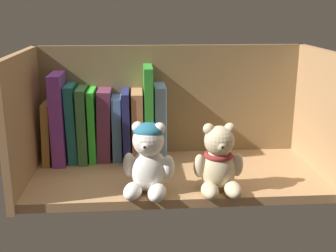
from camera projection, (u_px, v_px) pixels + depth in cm
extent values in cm
cube|color=tan|center=(176.00, 176.00, 103.23)|extent=(67.47, 30.05, 2.00)
cube|color=olive|center=(171.00, 103.00, 114.25)|extent=(69.87, 1.20, 30.75)
cube|color=tan|center=(24.00, 121.00, 96.84)|extent=(1.60, 32.45, 30.75)
cube|color=tan|center=(321.00, 116.00, 101.70)|extent=(1.60, 32.45, 30.75)
cube|color=olive|center=(50.00, 130.00, 109.81)|extent=(2.49, 13.61, 15.76)
cube|color=purple|center=(61.00, 117.00, 109.06)|extent=(3.09, 14.84, 22.65)
cube|color=#1D685F|center=(73.00, 122.00, 109.69)|extent=(2.64, 11.36, 19.67)
cube|color=#3C6D3B|center=(84.00, 123.00, 109.97)|extent=(2.23, 12.74, 18.98)
cube|color=green|center=(93.00, 124.00, 110.22)|extent=(1.72, 11.03, 18.36)
cube|color=#6E304E|center=(105.00, 124.00, 110.45)|extent=(3.91, 9.58, 18.29)
cube|color=#527CA3|center=(117.00, 127.00, 110.93)|extent=(2.34, 9.30, 16.35)
cube|color=navy|center=(127.00, 124.00, 110.87)|extent=(2.15, 14.47, 18.09)
cube|color=#BA7650|center=(137.00, 124.00, 111.08)|extent=(2.79, 13.77, 17.89)
cube|color=green|center=(148.00, 112.00, 110.42)|extent=(2.16, 14.77, 24.18)
cube|color=#6C92B5|center=(160.00, 121.00, 111.28)|extent=(2.82, 13.56, 19.40)
ellipsoid|color=white|center=(149.00, 170.00, 91.62)|extent=(7.94, 7.29, 9.34)
sphere|color=white|center=(148.00, 140.00, 89.29)|extent=(6.64, 6.64, 6.64)
sphere|color=white|center=(138.00, 127.00, 89.39)|extent=(2.49, 2.49, 2.49)
sphere|color=white|center=(160.00, 128.00, 88.65)|extent=(2.49, 2.49, 2.49)
sphere|color=white|center=(146.00, 146.00, 87.16)|extent=(2.49, 2.49, 2.49)
sphere|color=black|center=(145.00, 147.00, 86.32)|extent=(0.87, 0.87, 0.87)
ellipsoid|color=white|center=(133.00, 191.00, 88.65)|extent=(5.10, 6.94, 3.32)
ellipsoid|color=white|center=(157.00, 193.00, 87.84)|extent=(5.10, 6.94, 3.32)
ellipsoid|color=white|center=(129.00, 165.00, 91.52)|extent=(3.26, 3.26, 5.40)
ellipsoid|color=white|center=(168.00, 167.00, 90.19)|extent=(3.26, 3.26, 5.40)
ellipsoid|color=#256783|center=(149.00, 131.00, 89.23)|extent=(6.31, 6.31, 3.65)
ellipsoid|color=beige|center=(218.00, 169.00, 92.51)|extent=(7.69, 7.06, 9.05)
sphere|color=beige|center=(219.00, 141.00, 90.24)|extent=(6.44, 6.44, 6.44)
sphere|color=beige|center=(209.00, 129.00, 89.79)|extent=(2.41, 2.41, 2.41)
sphere|color=beige|center=(230.00, 128.00, 90.18)|extent=(2.41, 2.41, 2.41)
sphere|color=beige|center=(221.00, 146.00, 88.16)|extent=(2.41, 2.41, 2.41)
sphere|color=black|center=(222.00, 147.00, 87.34)|extent=(0.84, 0.84, 0.84)
ellipsoid|color=beige|center=(210.00, 191.00, 88.98)|extent=(3.73, 6.10, 3.22)
ellipsoid|color=beige|center=(233.00, 190.00, 89.41)|extent=(3.73, 6.10, 3.22)
ellipsoid|color=beige|center=(200.00, 166.00, 91.41)|extent=(2.66, 2.66, 5.23)
ellipsoid|color=beige|center=(237.00, 165.00, 92.12)|extent=(2.66, 2.66, 5.23)
torus|color=maroon|center=(218.00, 155.00, 91.61)|extent=(6.18, 6.18, 1.16)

